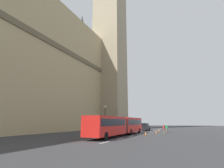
{
  "coord_description": "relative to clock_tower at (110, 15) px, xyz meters",
  "views": [
    {
      "loc": [
        -34.52,
        -8.69,
        2.16
      ],
      "look_at": [
        -3.97,
        5.08,
        9.5
      ],
      "focal_mm": 27.78,
      "sensor_mm": 36.0,
      "label": 1
    }
  ],
  "objects": [
    {
      "name": "lane_centre_marking",
      "position": [
        -17.23,
        -15.99,
        -41.73
      ],
      "size": [
        39.0,
        0.16,
        0.01
      ],
      "color": "silver",
      "rests_on": "ground_plane"
    },
    {
      "name": "pedestrian_by_kerb",
      "position": [
        -15.06,
        -19.89,
        -40.83
      ],
      "size": [
        0.36,
        0.43,
        1.69
      ],
      "color": "#726651",
      "rests_on": "ground_plane"
    },
    {
      "name": "traffic_cone_east",
      "position": [
        -10.8,
        -17.62,
        -41.46
      ],
      "size": [
        0.36,
        0.36,
        0.58
      ],
      "color": "black",
      "rests_on": "ground_plane"
    },
    {
      "name": "sedan_lead",
      "position": [
        -9.65,
        -13.95,
        -40.83
      ],
      "size": [
        4.4,
        1.86,
        1.85
      ],
      "color": "black",
      "rests_on": "ground_plane"
    },
    {
      "name": "ground_plane",
      "position": [
        -18.48,
        -15.99,
        -41.74
      ],
      "size": [
        160.0,
        160.0,
        0.0
      ],
      "primitive_type": "plane",
      "color": "#333335"
    },
    {
      "name": "traffic_cone_west",
      "position": [
        -24.13,
        -17.65,
        -41.46
      ],
      "size": [
        0.36,
        0.36,
        0.58
      ],
      "color": "black",
      "rests_on": "ground_plane"
    },
    {
      "name": "articulated_bus",
      "position": [
        -26.36,
        -13.99,
        -39.99
      ],
      "size": [
        18.14,
        2.54,
        2.9
      ],
      "color": "red",
      "rests_on": "ground_plane"
    },
    {
      "name": "pedestrian_near_cones",
      "position": [
        -18.01,
        -19.74,
        -40.83
      ],
      "size": [
        0.45,
        0.35,
        1.69
      ],
      "color": "#726651",
      "rests_on": "ground_plane"
    },
    {
      "name": "clock_tower",
      "position": [
        0.0,
        0.0,
        0.0
      ],
      "size": [
        11.04,
        11.04,
        79.48
      ],
      "color": "tan",
      "rests_on": "ground_plane"
    },
    {
      "name": "street_lamp",
      "position": [
        -22.54,
        -9.49,
        -38.68
      ],
      "size": [
        0.44,
        0.44,
        5.27
      ],
      "color": "black",
      "rests_on": "ground_plane"
    },
    {
      "name": "traffic_cone_middle",
      "position": [
        -18.64,
        -18.38,
        -41.46
      ],
      "size": [
        0.36,
        0.36,
        0.58
      ],
      "color": "black",
      "rests_on": "ground_plane"
    }
  ]
}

